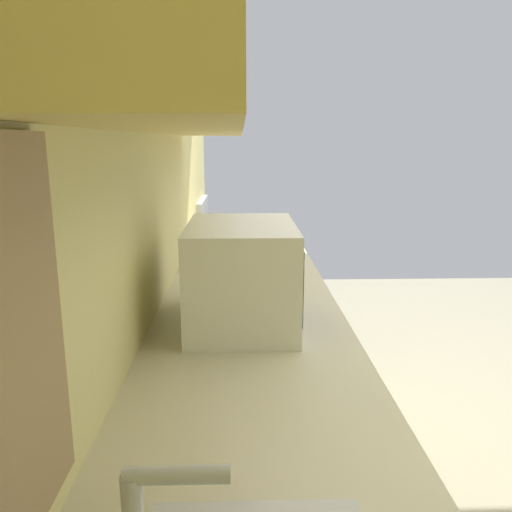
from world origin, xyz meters
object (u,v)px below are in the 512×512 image
Objects in this scene: oven_range at (246,282)px; microwave at (242,274)px; bowl at (260,234)px; kettle at (262,234)px.

microwave is (-2.05, 0.03, 0.61)m from oven_range.
kettle is at bearing -180.00° from bowl.
oven_range is at bearing -0.93° from microwave.
oven_range reaches higher than bowl.
microwave is at bearing 179.07° from oven_range.
oven_range is 0.75m from bowl.
microwave is 3.63× the size of bowl.
kettle is at bearing -5.52° from microwave.
oven_range is 8.23× the size of bowl.
oven_range is 2.14m from microwave.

